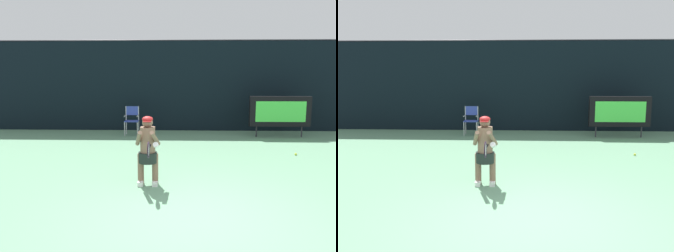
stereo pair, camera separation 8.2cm
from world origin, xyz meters
TOP-DOWN VIEW (x-y plane):
  - ground at (0.00, -0.19)m, footprint 18.00×22.00m
  - backdrop_screen at (0.00, 8.50)m, footprint 18.00×0.12m
  - scoreboard at (3.38, 7.10)m, footprint 2.20×0.21m
  - umpire_chair at (-2.09, 7.41)m, footprint 0.52×0.44m
  - water_bottle at (-1.50, 7.18)m, footprint 0.07×0.07m
  - tennis_player at (-0.94, 1.65)m, footprint 0.53×0.60m
  - tennis_racket at (-0.87, 1.07)m, footprint 0.03×0.60m
  - tennis_ball_loose at (3.03, 4.29)m, footprint 0.07×0.07m

SIDE VIEW (x-z plane):
  - ground at x=0.00m, z-range -0.02..0.00m
  - tennis_ball_loose at x=3.03m, z-range 0.00..0.07m
  - water_bottle at x=-1.50m, z-range -0.01..0.26m
  - umpire_chair at x=-2.09m, z-range 0.08..1.16m
  - tennis_player at x=-0.94m, z-range 0.06..1.49m
  - tennis_racket at x=-0.87m, z-range 0.72..1.04m
  - scoreboard at x=3.38m, z-range 0.20..1.70m
  - backdrop_screen at x=0.00m, z-range -0.02..3.64m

